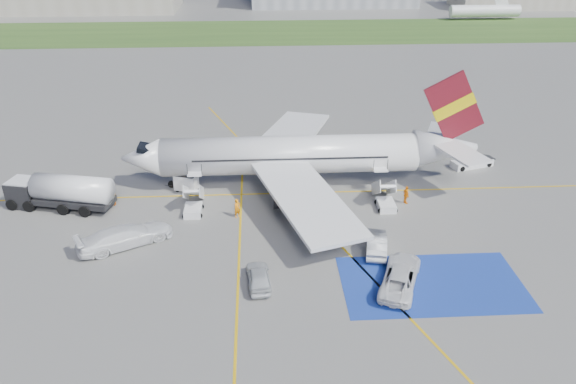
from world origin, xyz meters
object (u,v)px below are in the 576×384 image
fuel_tanker (61,194)px  gpu_cart (186,183)px  van_white_a (401,273)px  van_white_b (125,233)px  airliner (304,154)px  car_silver_a (259,277)px  belt_loader (472,163)px  car_silver_b (376,243)px

fuel_tanker → gpu_cart: 11.96m
fuel_tanker → van_white_a: size_ratio=1.96×
van_white_b → van_white_a: bearing=-135.7°
airliner → fuel_tanker: (-23.66, -3.86, -1.93)m
fuel_tanker → car_silver_a: fuel_tanker is taller
belt_loader → car_silver_b: 21.87m
airliner → van_white_a: 19.01m
car_silver_a → fuel_tanker: bearing=-40.3°
van_white_a → fuel_tanker: bearing=-3.5°
airliner → car_silver_b: bearing=-69.0°
van_white_a → car_silver_a: bearing=19.0°
gpu_cart → van_white_b: size_ratio=0.42×
gpu_cart → airliner: bearing=21.4°
gpu_cart → car_silver_a: 18.12m
car_silver_b → fuel_tanker: bearing=-7.0°
gpu_cart → van_white_a: van_white_a is taller
gpu_cart → car_silver_a: bearing=-48.5°
car_silver_a → car_silver_b: (9.95, 4.18, 0.05)m
fuel_tanker → belt_loader: 43.54m
car_silver_b → van_white_b: bearing=5.2°
airliner → car_silver_a: airliner is taller
car_silver_b → car_silver_a: bearing=33.7°
airliner → gpu_cart: size_ratio=14.45×
belt_loader → van_white_a: (-13.27, -21.36, 0.63)m
airliner → car_silver_b: (5.06, -13.17, -2.61)m
airliner → belt_loader: size_ratio=6.96×
airliner → van_white_b: airliner is taller
fuel_tanker → belt_loader: fuel_tanker is taller
car_silver_a → car_silver_b: size_ratio=0.91×
fuel_tanker → van_white_a: 32.79m
airliner → fuel_tanker: bearing=-170.7°
fuel_tanker → car_silver_a: (18.77, -13.48, -0.73)m
belt_loader → car_silver_b: bearing=-147.2°
fuel_tanker → car_silver_b: size_ratio=2.22×
airliner → gpu_cart: airliner is taller
car_silver_a → van_white_b: size_ratio=0.71×
fuel_tanker → car_silver_a: 23.12m
airliner → fuel_tanker: size_ratio=3.49×
fuel_tanker → belt_loader: (42.90, 7.33, -1.08)m
car_silver_b → airliner: bearing=-58.0°
fuel_tanker → car_silver_b: 30.20m
car_silver_a → car_silver_b: 10.79m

